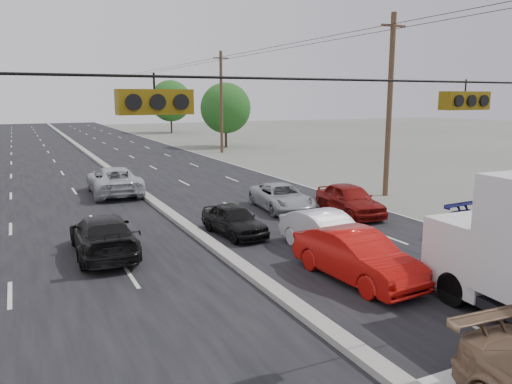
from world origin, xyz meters
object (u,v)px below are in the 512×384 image
utility_pole_right_c (221,101)px  queue_car_b (327,233)px  tree_right_mid (226,108)px  oncoming_near (103,236)px  queue_car_a (234,220)px  tree_right_far (171,101)px  queue_car_c (281,197)px  red_sedan (357,257)px  utility_pole_right_b (390,105)px  queue_car_e (350,200)px  queue_car_d (512,233)px  oncoming_far (114,181)px

utility_pole_right_c → queue_car_b: size_ratio=2.30×
tree_right_mid → queue_car_b: tree_right_mid is taller
oncoming_near → queue_car_a: bearing=-174.0°
queue_car_a → oncoming_near: (-5.19, -0.42, 0.09)m
tree_right_far → queue_car_c: size_ratio=1.78×
red_sedan → utility_pole_right_b: bearing=42.3°
queue_car_a → queue_car_e: 6.37m
red_sedan → oncoming_near: (-6.53, 5.90, -0.04)m
utility_pole_right_c → tree_right_far: (3.50, 30.00, -0.15)m
tree_right_mid → queue_car_d: 40.86m
queue_car_b → queue_car_d: size_ratio=0.90×
tree_right_mid → queue_car_b: (-11.50, -37.52, -3.62)m
tree_right_mid → queue_car_d: tree_right_mid is taller
utility_pole_right_c → queue_car_c: bearing=-105.6°
utility_pole_right_b → oncoming_near: size_ratio=2.02×
queue_car_e → oncoming_near: size_ratio=0.88×
tree_right_far → queue_car_b: tree_right_far is taller
tree_right_far → queue_car_a: size_ratio=2.22×
queue_car_e → oncoming_near: 11.58m
utility_pole_right_c → tree_right_far: 30.20m
queue_car_b → queue_car_e: 6.09m
queue_car_b → queue_car_d: queue_car_b is taller
queue_car_c → oncoming_near: 9.82m
utility_pole_right_c → red_sedan: utility_pole_right_c is taller
tree_right_far → oncoming_near: 62.73m
oncoming_near → oncoming_far: bearing=-100.5°
tree_right_mid → queue_car_d: size_ratio=1.48×
queue_car_a → queue_car_c: 5.07m
queue_car_d → oncoming_far: 20.50m
tree_right_mid → tree_right_far: tree_right_far is taller
red_sedan → oncoming_far: oncoming_far is taller
queue_car_d → oncoming_near: bearing=152.7°
red_sedan → oncoming_far: size_ratio=0.81×
queue_car_d → queue_car_e: size_ratio=1.11×
tree_right_mid → queue_car_b: bearing=-107.0°
red_sedan → queue_car_d: red_sedan is taller
tree_right_mid → tree_right_far: bearing=87.7°
utility_pole_right_c → red_sedan: 36.86m
utility_pole_right_c → queue_car_c: size_ratio=2.18×
utility_pole_right_b → queue_car_e: bearing=-146.8°
queue_car_c → red_sedan: bearing=-99.3°
tree_right_far → oncoming_near: (-19.79, -59.38, -4.24)m
tree_right_mid → red_sedan: 42.26m
queue_car_d → utility_pole_right_b: bearing=71.0°
queue_car_a → queue_car_d: bearing=-43.5°
queue_car_a → queue_car_e: queue_car_e is taller
tree_right_far → queue_car_e: tree_right_far is taller
queue_car_a → tree_right_mid: bearing=62.6°
utility_pole_right_b → queue_car_a: 12.61m
utility_pole_right_c → queue_car_b: 34.03m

